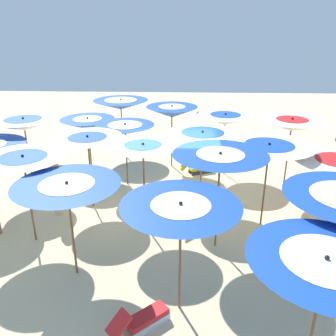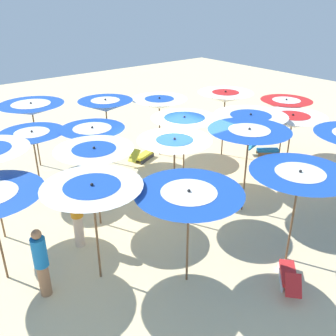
# 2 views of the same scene
# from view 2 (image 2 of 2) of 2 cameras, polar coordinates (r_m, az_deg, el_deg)

# --- Properties ---
(ground) EXTENTS (39.50, 39.50, 0.04)m
(ground) POSITION_cam_2_polar(r_m,az_deg,el_deg) (11.63, 1.23, -5.03)
(ground) COLOR beige
(beach_umbrella_1) EXTENTS (2.07, 2.07, 2.38)m
(beach_umbrella_1) POSITION_cam_2_polar(r_m,az_deg,el_deg) (7.74, -11.37, -3.91)
(beach_umbrella_1) COLOR brown
(beach_umbrella_1) RESTS_ON ground
(beach_umbrella_2) EXTENTS (2.23, 2.23, 2.30)m
(beach_umbrella_2) POSITION_cam_2_polar(r_m,az_deg,el_deg) (7.55, 3.16, -4.73)
(beach_umbrella_2) COLOR brown
(beach_umbrella_2) RESTS_ON ground
(beach_umbrella_3) EXTENTS (2.19, 2.19, 2.38)m
(beach_umbrella_3) POSITION_cam_2_polar(r_m,az_deg,el_deg) (8.62, 19.28, -1.75)
(beach_umbrella_3) COLOR brown
(beach_umbrella_3) RESTS_ON ground
(beach_umbrella_6) EXTENTS (2.04, 2.04, 2.30)m
(beach_umbrella_6) POSITION_cam_2_polar(r_m,az_deg,el_deg) (9.74, -11.11, 2.02)
(beach_umbrella_6) COLOR brown
(beach_umbrella_6) RESTS_ON ground
(beach_umbrella_7) EXTENTS (1.94, 1.94, 2.46)m
(beach_umbrella_7) POSITION_cam_2_polar(r_m,az_deg,el_deg) (9.70, 1.00, 3.36)
(beach_umbrella_7) COLOR brown
(beach_umbrella_7) RESTS_ON ground
(beach_umbrella_8) EXTENTS (2.24, 2.24, 2.55)m
(beach_umbrella_8) POSITION_cam_2_polar(r_m,az_deg,el_deg) (10.38, 12.17, 4.57)
(beach_umbrella_8) COLOR brown
(beach_umbrella_8) RESTS_ON ground
(beach_umbrella_10) EXTENTS (1.93, 1.93, 2.17)m
(beach_umbrella_10) POSITION_cam_2_polar(r_m,az_deg,el_deg) (11.79, -19.87, 4.28)
(beach_umbrella_10) COLOR brown
(beach_umbrella_10) RESTS_ON ground
(beach_umbrella_11) EXTENTS (1.95, 1.95, 2.22)m
(beach_umbrella_11) POSITION_cam_2_polar(r_m,az_deg,el_deg) (11.49, -11.39, 5.24)
(beach_umbrella_11) COLOR brown
(beach_umbrella_11) RESTS_ON ground
(beach_umbrella_12) EXTENTS (2.08, 2.08, 2.38)m
(beach_umbrella_12) POSITION_cam_2_polar(r_m,az_deg,el_deg) (11.73, 2.50, 6.91)
(beach_umbrella_12) COLOR brown
(beach_umbrella_12) RESTS_ON ground
(beach_umbrella_13) EXTENTS (2.30, 2.30, 2.43)m
(beach_umbrella_13) POSITION_cam_2_polar(r_m,az_deg,el_deg) (12.06, 12.39, 7.16)
(beach_umbrella_13) COLOR brown
(beach_umbrella_13) RESTS_ON ground
(beach_umbrella_14) EXTENTS (2.21, 2.21, 2.21)m
(beach_umbrella_14) POSITION_cam_2_polar(r_m,az_deg,el_deg) (13.15, 18.34, 6.75)
(beach_umbrella_14) COLOR brown
(beach_umbrella_14) RESTS_ON ground
(beach_umbrella_15) EXTENTS (2.25, 2.25, 2.40)m
(beach_umbrella_15) POSITION_cam_2_polar(r_m,az_deg,el_deg) (13.99, -20.02, 8.41)
(beach_umbrella_15) COLOR brown
(beach_umbrella_15) RESTS_ON ground
(beach_umbrella_16) EXTENTS (1.93, 1.93, 2.45)m
(beach_umbrella_16) POSITION_cam_2_polar(r_m,az_deg,el_deg) (13.60, -9.45, 9.31)
(beach_umbrella_16) COLOR brown
(beach_umbrella_16) RESTS_ON ground
(beach_umbrella_17) EXTENTS (2.09, 2.09, 2.31)m
(beach_umbrella_17) POSITION_cam_2_polar(r_m,az_deg,el_deg) (14.18, -1.33, 9.78)
(beach_umbrella_17) COLOR brown
(beach_umbrella_17) RESTS_ON ground
(beach_umbrella_18) EXTENTS (2.07, 2.07, 2.55)m
(beach_umbrella_18) POSITION_cam_2_polar(r_m,az_deg,el_deg) (14.26, 8.69, 10.60)
(beach_umbrella_18) COLOR brown
(beach_umbrella_18) RESTS_ON ground
(beach_umbrella_19) EXTENTS (1.91, 1.91, 2.23)m
(beach_umbrella_19) POSITION_cam_2_polar(r_m,az_deg,el_deg) (14.93, 17.45, 9.06)
(beach_umbrella_19) COLOR brown
(beach_umbrella_19) RESTS_ON ground
(lounger_0) EXTENTS (0.82, 1.36, 0.61)m
(lounger_0) POSITION_cam_2_polar(r_m,az_deg,el_deg) (14.24, -3.92, 1.88)
(lounger_0) COLOR #333338
(lounger_0) RESTS_ON ground
(lounger_1) EXTENTS (0.55, 1.27, 0.54)m
(lounger_1) POSITION_cam_2_polar(r_m,az_deg,el_deg) (10.87, 3.79, -6.13)
(lounger_1) COLOR olive
(lounger_1) RESTS_ON ground
(lounger_2) EXTENTS (0.99, 1.17, 0.59)m
(lounger_2) POSITION_cam_2_polar(r_m,az_deg,el_deg) (15.24, 14.54, 2.70)
(lounger_2) COLOR olive
(lounger_2) RESTS_ON ground
(lounger_3) EXTENTS (1.08, 1.15, 0.57)m
(lounger_3) POSITION_cam_2_polar(r_m,az_deg,el_deg) (8.93, 17.94, -15.39)
(lounger_3) COLOR silver
(lounger_3) RESTS_ON ground
(beachgoer_1) EXTENTS (0.30, 0.30, 1.83)m
(beachgoer_1) POSITION_cam_2_polar(r_m,az_deg,el_deg) (9.46, -13.72, -6.56)
(beachgoer_1) COLOR beige
(beachgoer_1) RESTS_ON ground
(beachgoer_2) EXTENTS (0.30, 0.30, 1.63)m
(beachgoer_2) POSITION_cam_2_polar(r_m,az_deg,el_deg) (8.30, -18.72, -13.36)
(beachgoer_2) COLOR #A3704C
(beachgoer_2) RESTS_ON ground
(beach_ball) EXTENTS (0.29, 0.29, 0.29)m
(beach_ball) POSITION_cam_2_polar(r_m,az_deg,el_deg) (11.15, 5.86, -5.61)
(beach_ball) COLOR white
(beach_ball) RESTS_ON ground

